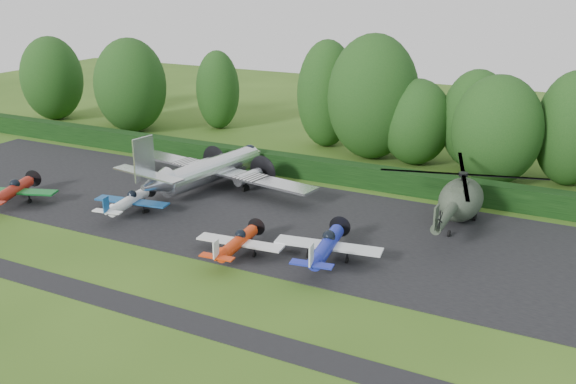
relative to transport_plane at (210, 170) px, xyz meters
The scene contains 20 objects.
ground 14.81m from the transport_plane, 71.14° to the right, with size 160.00×160.00×0.00m, color #2E5016.
apron 6.42m from the transport_plane, 39.45° to the right, with size 70.00×18.00×0.01m, color black.
taxiway_verge 20.55m from the transport_plane, 76.58° to the right, with size 70.00×2.00×0.00m, color black.
hedgerow 8.73m from the transport_plane, 56.16° to the left, with size 90.00×1.60×2.00m, color black.
transport_plane is the anchor object (origin of this frame).
light_plane_red 16.66m from the transport_plane, 139.64° to the right, with size 7.14×7.51×2.75m.
light_plane_white 8.43m from the transport_plane, 107.35° to the right, with size 6.34×6.67×2.44m.
light_plane_orange 14.74m from the transport_plane, 49.14° to the right, with size 6.27×6.59×2.41m.
light_plane_blue 18.03m from the transport_plane, 30.90° to the right, with size 7.36×7.74×2.83m.
helicopter 21.87m from the transport_plane, ahead, with size 12.53×14.67×4.04m.
tree_2 24.04m from the transport_plane, 121.04° to the left, with size 5.31×5.31×9.63m.
tree_3 19.42m from the transport_plane, 60.88° to the left, with size 9.36×9.36×12.84m.
tree_4 37.78m from the transport_plane, 156.36° to the left, with size 7.90×7.90×10.81m.
tree_5 32.66m from the transport_plane, 29.58° to the left, with size 6.47×6.47×10.48m.
tree_6 29.91m from the transport_plane, 144.65° to the left, with size 6.05×6.05×8.75m.
tree_7 25.56m from the transport_plane, 145.32° to the left, with size 8.60×8.60×11.27m.
tree_8 21.59m from the transport_plane, 49.54° to the left, with size 7.03×7.03×8.67m.
tree_9 26.10m from the transport_plane, 31.04° to the left, with size 8.09×8.09×10.05m.
tree_10 19.37m from the transport_plane, 80.65° to the left, with size 6.56×6.56×11.77m.
tree_11 26.44m from the transport_plane, 42.26° to the left, with size 6.76×6.76×9.79m.
Camera 1 is at (26.32, -31.59, 18.58)m, focal length 40.00 mm.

